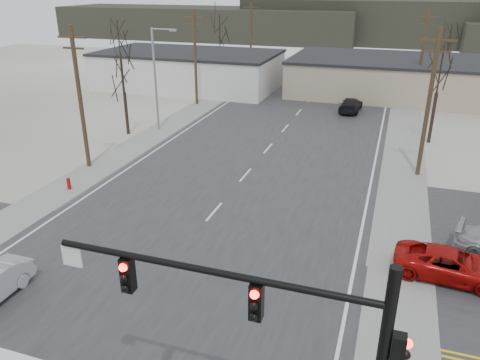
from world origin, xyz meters
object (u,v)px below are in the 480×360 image
object	(u,v)px
fire_hydrant	(69,183)
car_far_b	(304,77)
car_parked_red	(451,265)
traffic_signal_mast	(300,342)
car_far_a	(351,105)

from	to	relation	value
fire_hydrant	car_far_b	distance (m)	39.87
fire_hydrant	car_parked_red	size ratio (longest dim) A/B	0.18
traffic_signal_mast	fire_hydrant	xyz separation A→B (m)	(-18.09, 14.20, -4.22)
car_far_b	car_parked_red	world-z (taller)	car_far_b
traffic_signal_mast	car_far_b	distance (m)	54.44
car_far_b	car_parked_red	bearing A→B (deg)	-84.30
car_far_a	car_parked_red	world-z (taller)	car_far_a
fire_hydrant	car_far_a	xyz separation A→B (m)	(15.24, 26.14, 0.29)
traffic_signal_mast	car_parked_red	world-z (taller)	traffic_signal_mast
fire_hydrant	car_far_a	bearing A→B (deg)	59.75
traffic_signal_mast	fire_hydrant	distance (m)	23.39
car_far_a	traffic_signal_mast	bearing A→B (deg)	96.82
fire_hydrant	traffic_signal_mast	bearing A→B (deg)	-38.13
car_far_b	car_far_a	bearing A→B (deg)	-74.15
traffic_signal_mast	car_parked_red	distance (m)	13.03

